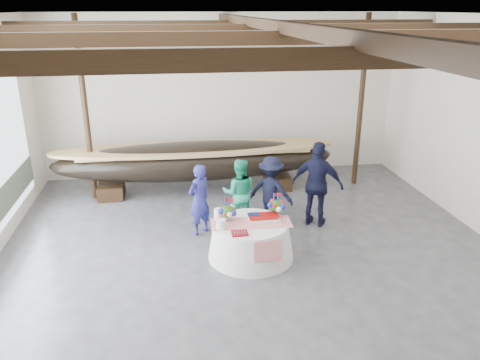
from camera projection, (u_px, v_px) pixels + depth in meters
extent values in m
cube|color=#3D3D42|center=(263.00, 281.00, 8.40)|extent=(10.00, 12.00, 0.01)
cube|color=silver|center=(222.00, 96.00, 13.17)|extent=(10.00, 0.02, 4.50)
cube|color=white|center=(268.00, 16.00, 6.83)|extent=(10.00, 12.00, 0.01)
cube|color=black|center=(359.00, 57.00, 3.68)|extent=(9.80, 0.12, 0.18)
cube|color=black|center=(284.00, 38.00, 5.99)|extent=(9.80, 0.12, 0.18)
cube|color=black|center=(250.00, 29.00, 8.31)|extent=(9.80, 0.12, 0.18)
cube|color=black|center=(231.00, 24.00, 10.63)|extent=(9.80, 0.12, 0.18)
cube|color=black|center=(268.00, 24.00, 6.87)|extent=(0.15, 11.76, 0.15)
cylinder|color=black|center=(85.00, 111.00, 11.28)|extent=(0.14, 0.14, 4.50)
cylinder|color=black|center=(361.00, 103.00, 12.28)|extent=(0.14, 0.14, 4.50)
cube|color=black|center=(112.00, 190.00, 12.06)|extent=(0.64, 0.82, 0.37)
cube|color=black|center=(277.00, 181.00, 12.69)|extent=(0.64, 0.82, 0.37)
ellipsoid|color=black|center=(196.00, 161.00, 12.13)|extent=(7.31, 1.46, 1.00)
cube|color=#9E7A4C|center=(195.00, 151.00, 12.04)|extent=(5.85, 0.96, 0.05)
cone|color=silver|center=(251.00, 240.00, 9.11)|extent=(1.67, 1.67, 0.69)
cylinder|color=silver|center=(251.00, 224.00, 8.99)|extent=(1.42, 1.42, 0.04)
cube|color=red|center=(251.00, 223.00, 8.98)|extent=(1.58, 0.64, 0.01)
cube|color=white|center=(264.00, 218.00, 9.11)|extent=(0.60, 0.40, 0.07)
cylinder|color=white|center=(221.00, 224.00, 8.72)|extent=(0.18, 0.18, 0.18)
cylinder|color=white|center=(219.00, 214.00, 9.16)|extent=(0.18, 0.18, 0.19)
cube|color=maroon|center=(240.00, 233.00, 8.54)|extent=(0.30, 0.24, 0.03)
cone|color=silver|center=(280.00, 221.00, 8.92)|extent=(0.09, 0.09, 0.12)
imported|color=navy|center=(199.00, 200.00, 9.92)|extent=(0.68, 0.65, 1.56)
imported|color=#1FA47A|center=(239.00, 193.00, 10.30)|extent=(0.85, 0.71, 1.55)
imported|color=black|center=(271.00, 191.00, 10.39)|extent=(1.17, 1.03, 1.57)
imported|color=black|center=(318.00, 184.00, 10.25)|extent=(1.21, 0.99, 1.93)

